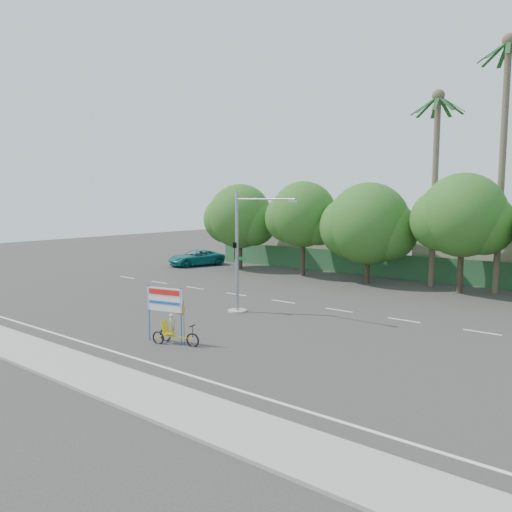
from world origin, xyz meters
The scene contains 13 objects.
ground centered at (0.00, 0.00, 0.00)m, with size 120.00×120.00×0.00m, color #33302D.
sidewalk_near centered at (0.00, -7.50, 0.06)m, with size 50.00×2.40×0.12m, color gray.
fence centered at (0.00, 21.50, 1.00)m, with size 38.00×0.08×2.00m, color #336B3D.
building_left centered at (-10.00, 26.00, 2.00)m, with size 12.00×8.00×4.00m, color #BAAC94.
tree_far_left centered at (-14.05, 18.00, 4.76)m, with size 7.14×6.00×7.96m.
tree_left centered at (-7.05, 18.00, 5.06)m, with size 6.66×5.60×8.07m.
tree_center centered at (-1.05, 18.00, 4.47)m, with size 7.62×6.40×7.85m.
tree_right centered at (5.95, 18.00, 5.24)m, with size 6.90×5.80×8.36m.
palm_tall centered at (8.00, 19.50, 10.46)m, with size 3.73×3.79×17.45m.
palm_short centered at (3.50, 19.50, 8.86)m, with size 3.73×3.79×14.45m.
traffic_signal centered at (-2.20, 3.98, 2.92)m, with size 4.72×1.10×7.00m.
trike_billboard centered at (-0.72, -2.83, 1.08)m, with size 2.68×0.96×2.69m.
pickup_truck centered at (-18.87, 16.99, 0.77)m, with size 2.56×5.56×1.55m, color #107175.
Camera 1 is at (16.07, -17.83, 6.56)m, focal length 35.00 mm.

